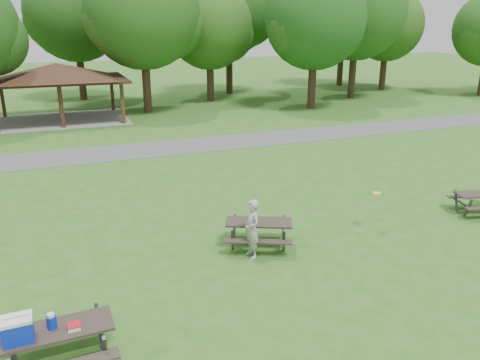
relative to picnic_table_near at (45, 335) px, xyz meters
name	(u,v)px	position (x,y,z in m)	size (l,w,h in m)	color
ground	(261,280)	(4.99, 1.55, -0.80)	(160.00, 160.00, 0.00)	#2C5F1B
asphalt_path	(151,149)	(4.99, 15.55, -0.79)	(120.00, 3.20, 0.02)	#4C4C4F
pavilion	(57,74)	(0.99, 25.55, 2.26)	(8.60, 7.01, 3.76)	#321C12
tree_row_e	(144,15)	(7.09, 26.58, 5.98)	(8.40, 8.00, 11.02)	#311E16
tree_row_f	(210,28)	(13.08, 30.08, 5.04)	(7.35, 7.00, 9.55)	#322216
tree_row_g	(316,22)	(19.08, 23.58, 5.53)	(7.77, 7.40, 10.25)	black
tree_row_h	(358,13)	(25.09, 27.08, 6.22)	(8.61, 8.20, 11.37)	black
tree_row_i	(388,27)	(31.07, 30.58, 5.11)	(7.14, 6.80, 9.52)	#302015
tree_deep_b	(76,15)	(3.09, 34.58, 6.08)	(8.40, 8.00, 11.13)	#302015
tree_deep_c	(230,9)	(16.09, 33.58, 6.64)	(8.82, 8.40, 11.90)	black
tree_deep_d	(344,16)	(29.09, 35.08, 6.22)	(8.40, 8.00, 11.27)	black
picnic_table_near	(45,335)	(0.00, 0.00, 0.00)	(2.06, 1.68, 1.40)	#2B231F
picnic_table_middle	(259,227)	(5.67, 3.30, -0.20)	(2.34, 2.16, 0.81)	#2A241F
frisbee_in_flight	(377,193)	(9.49, 3.02, 0.43)	(0.33, 0.33, 0.02)	yellow
frisbee_thrower	(252,229)	(5.26, 2.80, 0.03)	(0.61, 0.40, 1.66)	#A6A6A9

